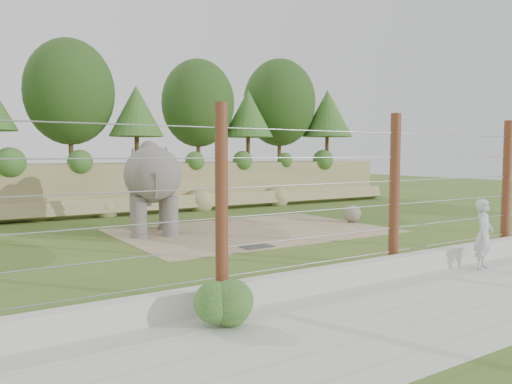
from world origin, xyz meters
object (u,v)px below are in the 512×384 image
elephant (153,188)px  stone_ball (352,214)px  zookeeper (484,234)px  barrier_fence (394,193)px

elephant → stone_ball: bearing=4.8°
elephant → zookeeper: bearing=-46.5°
stone_ball → barrier_fence: bearing=-127.1°
elephant → stone_ball: size_ratio=5.66×
elephant → barrier_fence: (2.97, -9.02, 0.29)m
stone_ball → barrier_fence: (-5.41, -7.15, 1.61)m
elephant → stone_ball: elephant is taller
stone_ball → zookeeper: bearing=-112.0°
stone_ball → zookeeper: 9.02m
stone_ball → barrier_fence: size_ratio=0.04×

